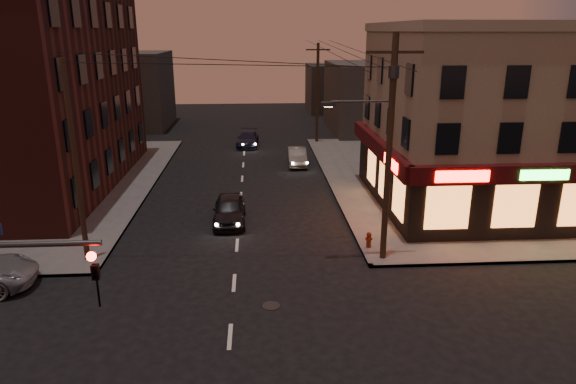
{
  "coord_description": "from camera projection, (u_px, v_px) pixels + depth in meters",
  "views": [
    {
      "loc": [
        1.03,
        -15.63,
        10.19
      ],
      "look_at": [
        2.45,
        6.5,
        3.2
      ],
      "focal_mm": 32.0,
      "sensor_mm": 36.0,
      "label": 1
    }
  ],
  "objects": [
    {
      "name": "ground",
      "position": [
        230.0,
        337.0,
        17.88
      ],
      "size": [
        120.0,
        120.0,
        0.0
      ],
      "primitive_type": "plane",
      "color": "black",
      "rests_on": "ground"
    },
    {
      "name": "sidewalk_ne",
      "position": [
        492.0,
        177.0,
        37.04
      ],
      "size": [
        24.0,
        28.0,
        0.15
      ],
      "primitive_type": "cube",
      "color": "#514F4C",
      "rests_on": "ground"
    },
    {
      "name": "pizza_building",
      "position": [
        510.0,
        117.0,
        30.02
      ],
      "size": [
        15.85,
        12.85,
        10.5
      ],
      "color": "tan",
      "rests_on": "sidewalk_ne"
    },
    {
      "name": "brick_apartment",
      "position": [
        14.0,
        88.0,
        33.08
      ],
      "size": [
        12.0,
        20.0,
        13.0
      ],
      "primitive_type": "cube",
      "color": "#471A16",
      "rests_on": "sidewalk_nw"
    },
    {
      "name": "bg_building_ne_a",
      "position": [
        379.0,
        97.0,
        53.85
      ],
      "size": [
        10.0,
        12.0,
        7.0
      ],
      "primitive_type": "cube",
      "color": "#3F3D3A",
      "rests_on": "ground"
    },
    {
      "name": "bg_building_nw",
      "position": [
        126.0,
        90.0,
        55.86
      ],
      "size": [
        9.0,
        10.0,
        8.0
      ],
      "primitive_type": "cube",
      "color": "#3F3D3A",
      "rests_on": "ground"
    },
    {
      "name": "bg_building_ne_b",
      "position": [
        339.0,
        88.0,
        67.2
      ],
      "size": [
        8.0,
        8.0,
        6.0
      ],
      "primitive_type": "cube",
      "color": "#3F3D3A",
      "rests_on": "ground"
    },
    {
      "name": "utility_pole_main",
      "position": [
        387.0,
        138.0,
        22.07
      ],
      "size": [
        4.2,
        0.44,
        10.0
      ],
      "color": "#382619",
      "rests_on": "sidewalk_ne"
    },
    {
      "name": "utility_pole_far",
      "position": [
        317.0,
        93.0,
        47.35
      ],
      "size": [
        0.26,
        0.26,
        9.0
      ],
      "primitive_type": "cylinder",
      "color": "#382619",
      "rests_on": "sidewalk_ne"
    },
    {
      "name": "utility_pole_west",
      "position": [
        76.0,
        164.0,
        22.25
      ],
      "size": [
        0.24,
        0.24,
        9.0
      ],
      "primitive_type": "cylinder",
      "color": "#382619",
      "rests_on": "sidewalk_nw"
    },
    {
      "name": "sedan_near",
      "position": [
        229.0,
        209.0,
        28.38
      ],
      "size": [
        1.8,
        4.35,
        1.47
      ],
      "primitive_type": "imported",
      "rotation": [
        0.0,
        0.0,
        0.01
      ],
      "color": "black",
      "rests_on": "ground"
    },
    {
      "name": "sedan_mid",
      "position": [
        297.0,
        157.0,
        40.58
      ],
      "size": [
        1.54,
        4.1,
        1.34
      ],
      "primitive_type": "imported",
      "rotation": [
        0.0,
        0.0,
        -0.03
      ],
      "color": "#64635E",
      "rests_on": "ground"
    },
    {
      "name": "sedan_far",
      "position": [
        248.0,
        139.0,
        47.19
      ],
      "size": [
        2.16,
        4.71,
        1.33
      ],
      "primitive_type": "imported",
      "rotation": [
        0.0,
        0.0,
        -0.07
      ],
      "color": "black",
      "rests_on": "ground"
    },
    {
      "name": "fire_hydrant",
      "position": [
        369.0,
        239.0,
        24.78
      ],
      "size": [
        0.36,
        0.36,
        0.79
      ],
      "rotation": [
        0.0,
        0.0,
        -0.22
      ],
      "color": "maroon",
      "rests_on": "sidewalk_ne"
    }
  ]
}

